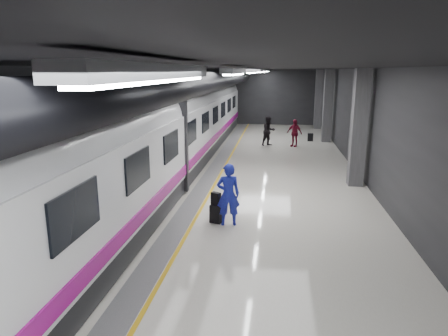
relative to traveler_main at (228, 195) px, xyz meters
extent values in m
plane|color=beige|center=(-0.10, 2.84, -0.92)|extent=(40.00, 40.00, 0.00)
cube|color=black|center=(-0.10, 2.84, 3.58)|extent=(10.00, 40.00, 0.02)
cube|color=#28282B|center=(-0.10, 22.84, 1.33)|extent=(10.00, 0.02, 4.50)
cube|color=#28282B|center=(-5.10, 2.84, 1.33)|extent=(0.02, 40.00, 4.50)
cube|color=#28282B|center=(4.90, 2.84, 1.33)|extent=(0.02, 40.00, 4.50)
cube|color=slate|center=(-1.45, 2.84, -0.92)|extent=(0.65, 39.80, 0.01)
cube|color=gold|center=(-1.05, 2.84, -0.92)|extent=(0.10, 39.80, 0.01)
cylinder|color=black|center=(-1.40, 2.84, 3.03)|extent=(0.80, 38.00, 0.80)
cube|color=silver|center=(0.50, -8.16, 3.48)|extent=(0.22, 2.60, 0.10)
cube|color=silver|center=(0.50, -3.16, 3.48)|extent=(0.22, 2.60, 0.10)
cube|color=silver|center=(0.50, 1.84, 3.48)|extent=(0.22, 2.60, 0.10)
cube|color=silver|center=(0.50, 6.84, 3.48)|extent=(0.22, 2.60, 0.10)
cube|color=silver|center=(0.50, 11.84, 3.48)|extent=(0.22, 2.60, 0.10)
cube|color=silver|center=(0.50, 16.84, 3.48)|extent=(0.22, 2.60, 0.10)
cube|color=silver|center=(0.50, 20.84, 3.48)|extent=(0.22, 2.60, 0.10)
cube|color=#515154|center=(4.45, 4.84, 1.33)|extent=(0.55, 0.55, 4.50)
cube|color=#515154|center=(4.45, 14.84, 1.33)|extent=(0.55, 0.55, 4.50)
cube|color=#515154|center=(4.45, 20.84, 1.33)|extent=(0.55, 0.55, 4.50)
cube|color=black|center=(-3.35, 2.84, -0.57)|extent=(2.80, 38.00, 0.60)
cube|color=white|center=(-3.35, 2.84, 0.83)|extent=(2.90, 38.00, 2.20)
cylinder|color=white|center=(-3.35, 2.84, 1.78)|extent=(2.80, 38.00, 2.80)
cube|color=#980D7E|center=(-1.88, 2.84, 0.03)|extent=(0.04, 38.00, 0.35)
cube|color=black|center=(-3.35, 2.84, 1.08)|extent=(3.05, 0.25, 3.80)
cube|color=black|center=(-1.88, -5.16, 1.23)|extent=(0.05, 1.60, 0.85)
cube|color=black|center=(-1.88, -2.16, 1.23)|extent=(0.05, 1.60, 0.85)
cube|color=black|center=(-1.88, 0.84, 1.23)|extent=(0.05, 1.60, 0.85)
cube|color=black|center=(-1.88, 3.84, 1.23)|extent=(0.05, 1.60, 0.85)
cube|color=black|center=(-1.88, 6.84, 1.23)|extent=(0.05, 1.60, 0.85)
cube|color=black|center=(-1.88, 9.84, 1.23)|extent=(0.05, 1.60, 0.85)
cube|color=black|center=(-1.88, 12.84, 1.23)|extent=(0.05, 1.60, 0.85)
cube|color=black|center=(-1.88, 15.84, 1.23)|extent=(0.05, 1.60, 0.85)
cube|color=black|center=(-1.88, 18.84, 1.23)|extent=(0.05, 1.60, 0.85)
imported|color=#1933BC|center=(0.00, 0.00, 0.00)|extent=(0.75, 0.57, 1.85)
cube|color=black|center=(-0.38, 0.11, -0.65)|extent=(0.38, 0.30, 0.55)
cube|color=black|center=(-0.38, 0.15, -0.19)|extent=(0.32, 0.27, 0.38)
imported|color=black|center=(0.86, 12.92, -0.04)|extent=(1.09, 1.04, 1.76)
imported|color=maroon|center=(2.38, 12.86, -0.11)|extent=(1.02, 0.84, 1.63)
cube|color=black|center=(3.49, 14.88, -0.67)|extent=(0.35, 0.23, 0.50)
camera|label=1|loc=(1.33, -10.92, 3.48)|focal=32.00mm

